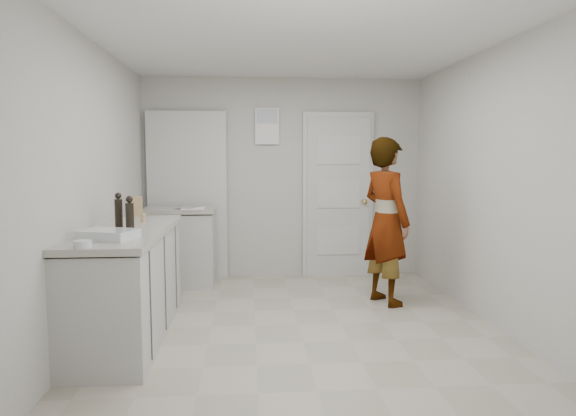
{
  "coord_description": "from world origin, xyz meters",
  "views": [
    {
      "loc": [
        -0.44,
        -4.5,
        1.51
      ],
      "look_at": [
        -0.06,
        0.4,
        1.03
      ],
      "focal_mm": 32.0,
      "sensor_mm": 36.0,
      "label": 1
    }
  ],
  "objects": [
    {
      "name": "ground",
      "position": [
        0.0,
        0.0,
        0.0
      ],
      "size": [
        4.0,
        4.0,
        0.0
      ],
      "primitive_type": "plane",
      "color": "#A69F8B",
      "rests_on": "ground"
    },
    {
      "name": "room_shell",
      "position": [
        -0.17,
        1.95,
        1.02
      ],
      "size": [
        4.0,
        4.0,
        4.0
      ],
      "color": "#B3B0A9",
      "rests_on": "ground"
    },
    {
      "name": "main_counter",
      "position": [
        -1.45,
        -0.2,
        0.43
      ],
      "size": [
        0.64,
        1.96,
        0.93
      ],
      "color": "silver",
      "rests_on": "ground"
    },
    {
      "name": "side_counter",
      "position": [
        -1.25,
        1.55,
        0.43
      ],
      "size": [
        0.84,
        0.61,
        0.93
      ],
      "color": "silver",
      "rests_on": "ground"
    },
    {
      "name": "person",
      "position": [
        0.97,
        0.64,
        0.86
      ],
      "size": [
        0.63,
        0.74,
        1.72
      ],
      "primitive_type": "imported",
      "rotation": [
        0.0,
        0.0,
        1.99
      ],
      "color": "silver",
      "rests_on": "ground"
    },
    {
      "name": "cake_mix_box",
      "position": [
        -1.56,
        0.7,
        1.02
      ],
      "size": [
        0.13,
        0.07,
        0.2
      ],
      "primitive_type": "cube",
      "rotation": [
        0.0,
        0.0,
        0.14
      ],
      "color": "#A98654",
      "rests_on": "main_counter"
    },
    {
      "name": "spice_jar",
      "position": [
        -1.4,
        0.23,
        0.96
      ],
      "size": [
        0.05,
        0.05,
        0.08
      ],
      "primitive_type": "cylinder",
      "color": "tan",
      "rests_on": "main_counter"
    },
    {
      "name": "oil_cruet_a",
      "position": [
        -1.42,
        -0.2,
        1.05
      ],
      "size": [
        0.07,
        0.07,
        0.27
      ],
      "color": "black",
      "rests_on": "main_counter"
    },
    {
      "name": "oil_cruet_b",
      "position": [
        -1.53,
        -0.11,
        1.06
      ],
      "size": [
        0.06,
        0.06,
        0.29
      ],
      "color": "black",
      "rests_on": "main_counter"
    },
    {
      "name": "baking_dish",
      "position": [
        -1.46,
        -0.75,
        0.96
      ],
      "size": [
        0.45,
        0.38,
        0.07
      ],
      "rotation": [
        0.0,
        0.0,
        -0.34
      ],
      "color": "silver",
      "rests_on": "main_counter"
    },
    {
      "name": "egg_bowl",
      "position": [
        -1.52,
        -1.1,
        0.95
      ],
      "size": [
        0.12,
        0.12,
        0.05
      ],
      "color": "silver",
      "rests_on": "main_counter"
    },
    {
      "name": "papers",
      "position": [
        -1.07,
        1.41,
        0.93
      ],
      "size": [
        0.25,
        0.33,
        0.01
      ],
      "primitive_type": "cube",
      "rotation": [
        0.0,
        0.0,
        0.0
      ],
      "color": "white",
      "rests_on": "side_counter"
    }
  ]
}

